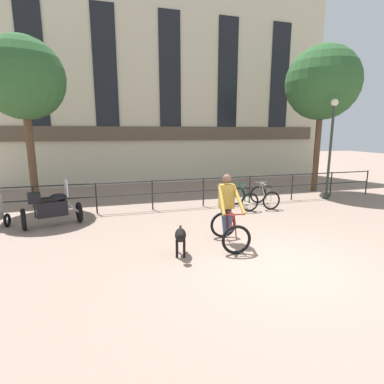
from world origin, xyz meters
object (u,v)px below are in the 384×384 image
(cyclist_with_bike, at_px, (228,213))
(parked_bicycle_near_lamp, at_px, (243,198))
(parked_bicycle_mid_left, at_px, (265,197))
(parked_motorcycle, at_px, (51,207))
(dog, at_px, (180,237))
(street_lamp, at_px, (331,144))

(cyclist_with_bike, xyz_separation_m, parked_bicycle_near_lamp, (1.90, 3.07, -0.41))
(cyclist_with_bike, bearing_deg, parked_bicycle_mid_left, 54.68)
(cyclist_with_bike, xyz_separation_m, parked_bicycle_mid_left, (2.76, 3.07, -0.41))
(cyclist_with_bike, relative_size, parked_motorcycle, 0.99)
(parked_motorcycle, height_order, parked_bicycle_near_lamp, parked_motorcycle)
(dog, relative_size, parked_motorcycle, 0.49)
(parked_bicycle_mid_left, bearing_deg, cyclist_with_bike, 50.83)
(parked_motorcycle, height_order, street_lamp, street_lamp)
(parked_motorcycle, bearing_deg, street_lamp, -100.36)
(cyclist_with_bike, xyz_separation_m, street_lamp, (5.85, 3.51, 1.47))
(dog, xyz_separation_m, parked_motorcycle, (-3.06, 3.11, 0.11))
(cyclist_with_bike, height_order, parked_bicycle_mid_left, cyclist_with_bike)
(parked_bicycle_near_lamp, bearing_deg, dog, 47.47)
(dog, bearing_deg, parked_bicycle_mid_left, 54.70)
(parked_bicycle_near_lamp, height_order, street_lamp, street_lamp)
(cyclist_with_bike, height_order, dog, cyclist_with_bike)
(street_lamp, bearing_deg, parked_bicycle_near_lamp, -173.65)
(cyclist_with_bike, relative_size, dog, 2.03)
(parked_bicycle_near_lamp, xyz_separation_m, parked_bicycle_mid_left, (0.86, 0.00, -0.00))
(parked_motorcycle, relative_size, street_lamp, 0.43)
(cyclist_with_bike, bearing_deg, street_lamp, 37.56)
(cyclist_with_bike, relative_size, parked_bicycle_near_lamp, 1.53)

